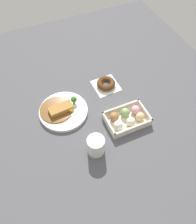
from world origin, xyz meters
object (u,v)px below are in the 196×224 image
Objects in this scene: curry_plate at (63,110)px; donut_box at (127,118)px; coffee_mug at (96,146)px; chocolate_ring_donut at (106,84)px.

donut_box is (-0.27, 0.18, 0.01)m from curry_plate.
coffee_mug is at bearing 23.32° from donut_box.
chocolate_ring_donut is at bearing -91.33° from donut_box.
donut_box is 2.16× the size of coffee_mug.
chocolate_ring_donut is 0.40m from coffee_mug.
coffee_mug is (-0.07, 0.27, 0.03)m from curry_plate.
curry_plate is 0.32m from donut_box.
donut_box is 0.25m from chocolate_ring_donut.
donut_box is 0.22m from coffee_mug.
curry_plate is 2.56× the size of coffee_mug.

